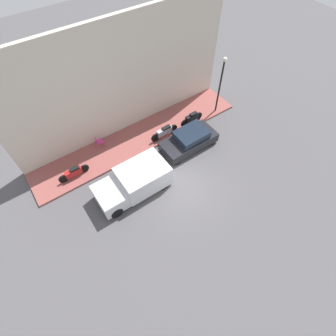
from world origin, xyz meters
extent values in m
plane|color=#514F51|center=(0.00, 0.00, 0.00)|extent=(60.00, 60.00, 0.00)
cube|color=#934C47|center=(4.97, 0.00, 0.07)|extent=(2.77, 15.45, 0.14)
cube|color=beige|center=(6.51, 0.00, 3.89)|extent=(0.30, 15.45, 7.77)
cube|color=black|center=(2.34, -2.36, 0.50)|extent=(1.79, 3.90, 0.66)
cube|color=#192333|center=(2.34, -2.55, 1.08)|extent=(1.57, 2.14, 0.49)
cylinder|color=black|center=(1.57, -0.86, 0.30)|extent=(0.20, 0.61, 0.61)
cylinder|color=black|center=(3.12, -0.86, 0.30)|extent=(0.20, 0.61, 0.61)
cylinder|color=black|center=(1.57, -3.85, 0.30)|extent=(0.20, 0.61, 0.61)
cylinder|color=black|center=(3.12, -3.85, 0.30)|extent=(0.20, 0.61, 0.61)
cube|color=silver|center=(1.42, 1.83, 0.93)|extent=(2.09, 2.88, 1.46)
cube|color=silver|center=(1.42, 4.04, 0.71)|extent=(1.99, 1.55, 1.02)
cube|color=#192333|center=(1.42, 4.28, 1.00)|extent=(1.78, 0.85, 0.41)
cylinder|color=black|center=(0.51, 4.21, 0.36)|extent=(0.22, 0.72, 0.72)
cylinder|color=black|center=(2.34, 4.21, 0.36)|extent=(0.22, 0.72, 0.72)
cylinder|color=black|center=(0.51, 1.00, 0.36)|extent=(0.22, 0.72, 0.72)
cylinder|color=black|center=(2.34, 1.00, 0.36)|extent=(0.22, 0.72, 0.72)
cube|color=#B7B7BF|center=(3.99, -1.48, 0.63)|extent=(0.30, 1.15, 0.44)
cube|color=black|center=(3.99, -1.64, 0.91)|extent=(0.27, 0.63, 0.12)
cylinder|color=black|center=(3.99, -0.73, 0.46)|extent=(0.10, 0.65, 0.65)
cylinder|color=black|center=(3.99, -2.23, 0.46)|extent=(0.10, 0.65, 0.65)
cube|color=#B21E1E|center=(4.38, 5.11, 0.58)|extent=(0.30, 1.05, 0.39)
cube|color=black|center=(4.38, 4.97, 0.84)|extent=(0.27, 0.57, 0.12)
cylinder|color=black|center=(4.38, 5.80, 0.43)|extent=(0.10, 0.59, 0.59)
cylinder|color=black|center=(4.38, 4.42, 0.43)|extent=(0.10, 0.59, 0.59)
cube|color=black|center=(3.98, -3.91, 0.63)|extent=(0.30, 1.02, 0.47)
cube|color=black|center=(3.98, -4.05, 0.93)|extent=(0.27, 0.56, 0.12)
cylinder|color=black|center=(3.98, -3.26, 0.45)|extent=(0.10, 0.62, 0.62)
cylinder|color=black|center=(3.98, -4.56, 0.45)|extent=(0.10, 0.62, 0.62)
cylinder|color=black|center=(3.99, -6.28, 2.22)|extent=(0.12, 0.12, 4.16)
sphere|color=silver|center=(3.99, -6.28, 4.39)|extent=(0.32, 0.32, 0.32)
cube|color=#D8338C|center=(5.77, 2.63, 0.58)|extent=(0.40, 0.40, 0.04)
cube|color=#D8338C|center=(5.77, 2.81, 0.80)|extent=(0.40, 0.04, 0.39)
cylinder|color=#D8338C|center=(5.60, 2.46, 0.35)|extent=(0.04, 0.04, 0.42)
cylinder|color=#D8338C|center=(5.94, 2.46, 0.35)|extent=(0.04, 0.04, 0.42)
cylinder|color=#D8338C|center=(5.60, 2.80, 0.35)|extent=(0.04, 0.04, 0.42)
cylinder|color=#D8338C|center=(5.94, 2.80, 0.35)|extent=(0.04, 0.04, 0.42)
camera|label=1|loc=(-6.73, 5.72, 13.79)|focal=28.00mm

